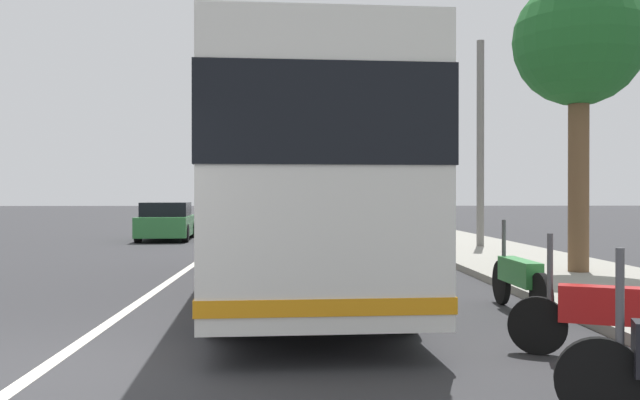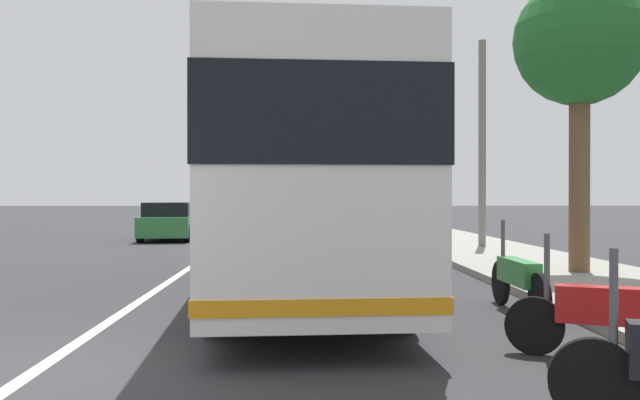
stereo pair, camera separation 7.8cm
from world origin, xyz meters
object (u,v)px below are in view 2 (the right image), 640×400
at_px(car_side_street, 314,217).
at_px(motorcycle_mid_row, 518,279).
at_px(roadside_tree_mid_block, 580,45).
at_px(motorcycle_by_tree, 619,314).
at_px(car_ahead_same_lane, 169,222).
at_px(coach_bus, 295,179).
at_px(roadside_tree_far_block, 389,151).
at_px(utility_pole, 482,146).

bearing_deg(car_side_street, motorcycle_mid_row, -170.02).
distance_m(car_side_street, roadside_tree_mid_block, 18.02).
bearing_deg(motorcycle_mid_row, motorcycle_by_tree, -178.23).
height_order(motorcycle_mid_row, car_ahead_same_lane, car_ahead_same_lane).
bearing_deg(coach_bus, motorcycle_by_tree, -150.22).
distance_m(roadside_tree_far_block, utility_pole, 13.27).
xyz_separation_m(car_side_street, roadside_tree_mid_block, (-16.93, -4.77, 3.91)).
xyz_separation_m(coach_bus, motorcycle_by_tree, (-4.96, -3.19, -1.46)).
bearing_deg(utility_pole, car_side_street, 25.15).
relative_size(coach_bus, car_side_street, 2.45).
height_order(car_ahead_same_lane, roadside_tree_far_block, roadside_tree_far_block).
bearing_deg(roadside_tree_far_block, coach_bus, 167.96).
bearing_deg(coach_bus, roadside_tree_far_block, -15.01).
relative_size(motorcycle_mid_row, car_side_street, 0.52).
relative_size(motorcycle_mid_row, car_ahead_same_lane, 0.55).
distance_m(motorcycle_mid_row, roadside_tree_mid_block, 6.15).
relative_size(roadside_tree_mid_block, utility_pole, 0.95).
height_order(car_ahead_same_lane, roadside_tree_mid_block, roadside_tree_mid_block).
xyz_separation_m(coach_bus, car_ahead_same_lane, (13.64, 4.73, -1.25)).
distance_m(motorcycle_by_tree, car_ahead_same_lane, 20.22).
bearing_deg(motorcycle_mid_row, roadside_tree_far_block, -3.77).
height_order(motorcycle_mid_row, car_side_street, car_side_street).
bearing_deg(utility_pole, roadside_tree_mid_block, -179.82).
bearing_deg(car_side_street, roadside_tree_mid_block, -160.52).
distance_m(motorcycle_mid_row, car_ahead_same_lane, 17.72).
xyz_separation_m(car_ahead_same_lane, roadside_tree_mid_block, (-12.07, -10.33, 3.92)).
distance_m(motorcycle_mid_row, roadside_tree_far_block, 24.14).
height_order(coach_bus, car_ahead_same_lane, coach_bus).
distance_m(motorcycle_by_tree, car_side_street, 23.58).
relative_size(car_ahead_same_lane, car_side_street, 0.94).
relative_size(motorcycle_by_tree, car_side_street, 0.47).
bearing_deg(coach_bus, utility_pole, -36.63).
relative_size(motorcycle_by_tree, utility_pole, 0.32).
relative_size(car_side_street, utility_pole, 0.69).
bearing_deg(motorcycle_mid_row, car_side_street, 6.08).
relative_size(car_side_street, roadside_tree_mid_block, 0.73).
bearing_deg(roadside_tree_far_block, motorcycle_mid_row, 176.38).
distance_m(coach_bus, roadside_tree_far_block, 22.17).
distance_m(motorcycle_by_tree, motorcycle_mid_row, 2.71).
xyz_separation_m(motorcycle_mid_row, roadside_tree_far_block, (23.85, -1.51, 3.41)).
height_order(coach_bus, motorcycle_by_tree, coach_bus).
bearing_deg(motorcycle_by_tree, car_ahead_same_lane, -43.12).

